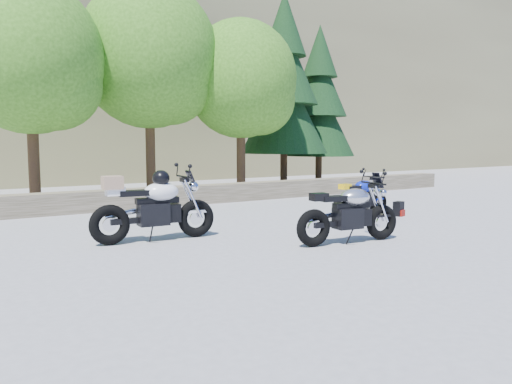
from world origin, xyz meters
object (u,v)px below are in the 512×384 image
at_px(silver_bike, 350,214).
at_px(white_bike, 154,206).
at_px(backpack, 399,209).
at_px(blue_bike, 361,198).

relative_size(silver_bike, white_bike, 0.91).
relative_size(silver_bike, backpack, 5.97).
height_order(white_bike, backpack, white_bike).
distance_m(silver_bike, white_bike, 3.26).
relative_size(silver_bike, blue_bike, 1.09).
xyz_separation_m(blue_bike, backpack, (0.92, -0.27, -0.28)).
xyz_separation_m(silver_bike, white_bike, (-2.61, 1.94, 0.10)).
bearing_deg(white_bike, backpack, 1.39).
distance_m(silver_bike, blue_bike, 2.85).
relative_size(white_bike, blue_bike, 1.20).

